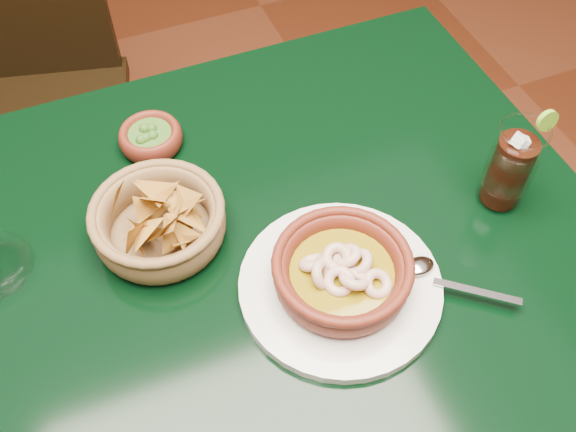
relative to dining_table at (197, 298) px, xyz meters
name	(u,v)px	position (x,y,z in m)	size (l,w,h in m)	color
dining_table	(197,298)	(0.00, 0.00, 0.00)	(1.20, 0.80, 0.75)	black
dining_chair	(21,97)	(-0.20, 0.71, -0.12)	(0.54, 0.54, 0.96)	black
shrimp_plate	(342,276)	(0.18, -0.12, 0.13)	(0.34, 0.27, 0.07)	silver
chip_basket	(159,221)	(-0.02, 0.06, 0.13)	(0.22, 0.22, 0.14)	olive
guacamole_ramekin	(151,137)	(0.01, 0.24, 0.12)	(0.12, 0.12, 0.04)	#531A10
cola_drink	(511,167)	(0.46, -0.06, 0.17)	(0.14, 0.14, 0.16)	white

